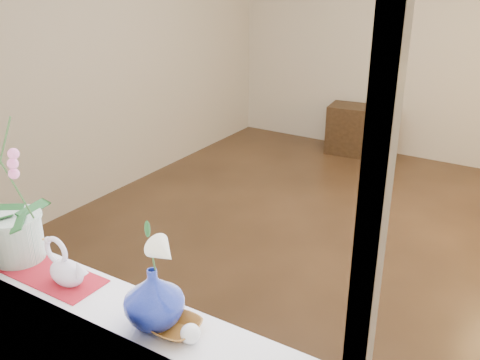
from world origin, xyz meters
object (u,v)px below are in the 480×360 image
object	(u,v)px
blue_vase	(153,293)
paperweight	(190,334)
amber_dish	(176,329)
swan	(65,264)
orchid_pot	(7,186)
side_table	(361,131)

from	to	relation	value
blue_vase	paperweight	bearing A→B (deg)	-4.55
blue_vase	amber_dish	size ratio (longest dim) A/B	1.81
paperweight	blue_vase	bearing A→B (deg)	175.45
amber_dish	swan	bearing A→B (deg)	179.13
swan	paperweight	distance (m)	0.64
blue_vase	amber_dish	xyz separation A→B (m)	(0.09, 0.00, -0.11)
orchid_pot	swan	xyz separation A→B (m)	(0.33, -0.02, -0.25)
blue_vase	paperweight	xyz separation A→B (m)	(0.17, -0.01, -0.09)
side_table	blue_vase	bearing A→B (deg)	-86.47
orchid_pot	blue_vase	distance (m)	0.83
blue_vase	amber_dish	world-z (taller)	blue_vase
orchid_pot	blue_vase	size ratio (longest dim) A/B	2.68
orchid_pot	amber_dish	size ratio (longest dim) A/B	4.84
orchid_pot	side_table	distance (m)	4.71
swan	amber_dish	distance (m)	0.57
swan	paperweight	world-z (taller)	swan
orchid_pot	swan	world-z (taller)	orchid_pot
blue_vase	side_table	xyz separation A→B (m)	(-0.87, 4.63, -0.76)
swan	side_table	world-z (taller)	swan
paperweight	amber_dish	bearing A→B (deg)	169.62
orchid_pot	side_table	world-z (taller)	orchid_pot
orchid_pot	amber_dish	distance (m)	0.96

